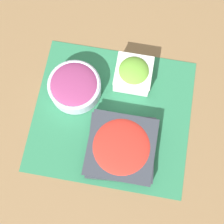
% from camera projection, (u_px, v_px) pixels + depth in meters
% --- Properties ---
extents(ground_plane, '(3.00, 3.00, 0.00)m').
position_uv_depth(ground_plane, '(112.00, 115.00, 0.98)').
color(ground_plane, olive).
extents(placemat, '(0.49, 0.44, 0.00)m').
position_uv_depth(placemat, '(112.00, 115.00, 0.98)').
color(placemat, '#2D7A51').
rests_on(placemat, ground_plane).
extents(onion_bowl, '(0.16, 0.16, 0.07)m').
position_uv_depth(onion_bowl, '(75.00, 86.00, 0.96)').
color(onion_bowl, silver).
rests_on(onion_bowl, placemat).
extents(lettuce_bowl, '(0.11, 0.11, 0.08)m').
position_uv_depth(lettuce_bowl, '(133.00, 73.00, 0.97)').
color(lettuce_bowl, white).
rests_on(lettuce_bowl, placemat).
extents(tomato_bowl, '(0.21, 0.21, 0.06)m').
position_uv_depth(tomato_bowl, '(121.00, 147.00, 0.92)').
color(tomato_bowl, '#333842').
rests_on(tomato_bowl, placemat).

